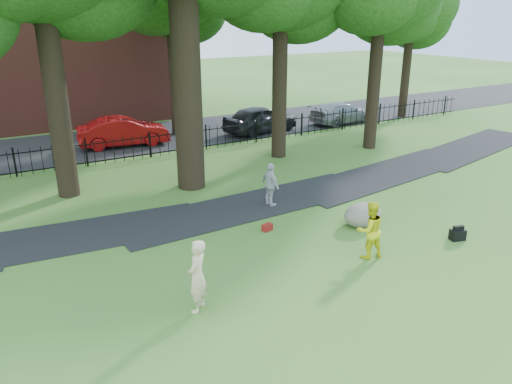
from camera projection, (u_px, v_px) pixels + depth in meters
ground at (287, 254)px, 14.65m from camera, size 120.00×120.00×0.00m
footpath at (251, 206)px, 18.29m from camera, size 36.07×3.85×0.03m
street at (127, 140)px, 27.62m from camera, size 80.00×7.00×0.02m
iron_fence at (150, 145)px, 24.17m from camera, size 44.00×0.04×1.20m
brick_building at (14, 24)px, 30.15m from camera, size 18.00×8.00×12.00m
woman at (197, 276)px, 11.63m from camera, size 0.78×0.77×1.81m
man at (370, 230)px, 14.21m from camera, size 0.94×0.80×1.70m
pedestrian at (270, 185)px, 18.01m from camera, size 0.45×0.97×1.63m
boulder at (363, 213)px, 16.55m from camera, size 1.52×1.24×0.81m
backpack at (458, 235)px, 15.52m from camera, size 0.51×0.39×0.34m
red_bag at (267, 227)px, 16.20m from camera, size 0.37×0.28×0.23m
red_sedan at (123, 132)px, 26.19m from camera, size 4.81×2.18×1.53m
grey_car at (260, 119)px, 29.16m from camera, size 4.88×2.61×1.58m
silver_car at (341, 113)px, 31.65m from camera, size 4.70×2.35×1.31m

